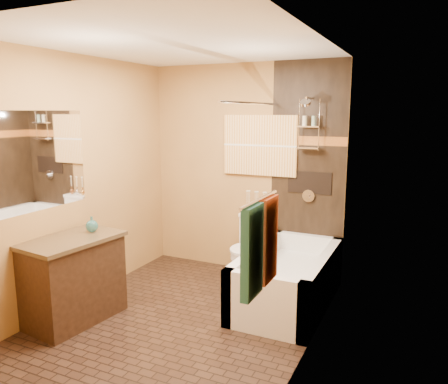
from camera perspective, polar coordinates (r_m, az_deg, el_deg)
The scene contains 23 objects.
floor at distance 4.34m, azimuth -5.39°, elevation -16.14°, with size 3.00×3.00×0.00m, color black.
wall_left at distance 4.67m, azimuth -18.46°, elevation 1.43°, with size 0.02×3.00×2.50m, color #AF8143.
wall_right at distance 3.49m, azimuth 11.48°, elevation -1.15°, with size 0.02×3.00×2.50m, color #AF8143.
wall_back at distance 5.27m, azimuth 2.70°, elevation 2.93°, with size 2.40×0.02×2.50m, color #AF8143.
wall_front at distance 2.79m, azimuth -21.73°, elevation -4.59°, with size 2.40×0.02×2.50m, color #AF8143.
ceiling at distance 3.92m, azimuth -6.05°, elevation 18.63°, with size 3.00×3.00×0.00m, color silver.
alcove_tile_back at distance 5.01m, azimuth 10.86°, elevation 2.37°, with size 0.85×0.01×2.50m, color black.
alcove_tile_right at distance 4.21m, azimuth 13.78°, elevation 0.74°, with size 0.01×1.50×2.50m, color black.
mosaic_band_back at distance 4.97m, azimuth 10.98°, elevation 6.59°, with size 0.85×0.01×0.10m, color #99501B.
mosaic_band_right at distance 4.17m, azimuth 13.86°, elevation 5.77°, with size 0.01×1.50×0.10m, color #99501B.
alcove_niche at distance 5.02m, azimuth 11.08°, elevation 1.22°, with size 0.50×0.01×0.25m, color black.
shower_fixtures at distance 4.86m, azimuth 10.99°, elevation 7.05°, with size 0.24×0.33×1.16m.
curtain_rod at distance 4.38m, azimuth 3.88°, elevation 11.50°, with size 0.03×0.03×1.55m, color silver.
towel_bar at distance 2.48m, azimuth 4.66°, elevation -0.97°, with size 0.02×0.02×0.55m, color silver.
towel_teal at distance 2.43m, azimuth 3.69°, elevation -7.81°, with size 0.05×0.22×0.52m, color #1F5867.
towel_rust at distance 2.66m, azimuth 5.77°, elevation -6.20°, with size 0.05×0.22×0.52m, color maroon.
sunset_painting at distance 5.14m, azimuth 4.70°, elevation 6.09°, with size 0.90×0.04×0.70m, color orange.
vanity_mirror at distance 4.32m, azimuth -22.53°, elevation 3.83°, with size 0.01×1.00×0.90m, color white.
bathtub at distance 4.58m, azimuth 8.35°, elevation -11.68°, with size 0.80×1.50×0.55m.
toilet at distance 5.13m, azimuth 3.49°, elevation -7.24°, with size 0.38×0.56×0.75m.
vanity at distance 4.39m, azimuth -19.15°, elevation -10.66°, with size 0.65×0.96×0.80m.
teal_bottle at distance 4.38m, azimuth -16.89°, elevation -4.07°, with size 0.12×0.12×0.19m, color #226566, non-canonical shape.
bud_vases at distance 5.15m, azimuth 4.25°, elevation -1.27°, with size 0.26×0.06×0.26m.
Camera 1 is at (2.00, -3.32, 1.94)m, focal length 35.00 mm.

